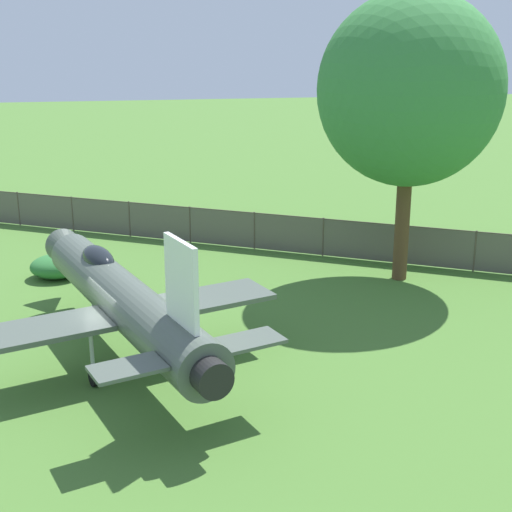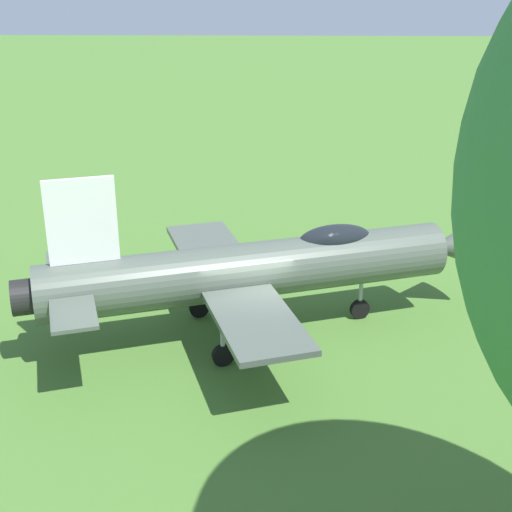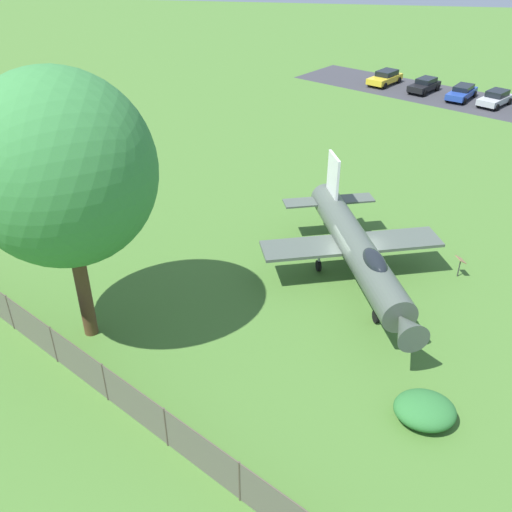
{
  "view_description": "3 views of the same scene",
  "coord_description": "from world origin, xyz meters",
  "px_view_note": "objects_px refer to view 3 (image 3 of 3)",
  "views": [
    {
      "loc": [
        -21.63,
        0.21,
        9.94
      ],
      "look_at": [
        2.41,
        -4.67,
        2.5
      ],
      "focal_mm": 50.84,
      "sensor_mm": 36.0,
      "label": 1
    },
    {
      "loc": [
        0.63,
        -18.25,
        9.94
      ],
      "look_at": [
        0.22,
        -0.8,
        2.8
      ],
      "focal_mm": 49.34,
      "sensor_mm": 36.0,
      "label": 2
    },
    {
      "loc": [
        24.78,
        -1.31,
        16.4
      ],
      "look_at": [
        2.41,
        -4.67,
        2.5
      ],
      "focal_mm": 39.77,
      "sensor_mm": 36.0,
      "label": 3
    }
  ],
  "objects_px": {
    "display_jet": "(358,249)",
    "parked_car_yellow": "(385,77)",
    "info_plaque": "(460,262)",
    "shade_tree": "(60,170)",
    "parked_car_silver": "(495,98)",
    "parked_car_black": "(425,85)",
    "parked_car_blue": "(462,92)",
    "shrub_near_fence": "(425,410)"
  },
  "relations": [
    {
      "from": "parked_car_blue",
      "to": "info_plaque",
      "type": "bearing_deg",
      "value": 18.58
    },
    {
      "from": "display_jet",
      "to": "info_plaque",
      "type": "xyz_separation_m",
      "value": [
        -1.54,
        5.33,
        -1.21
      ]
    },
    {
      "from": "display_jet",
      "to": "parked_car_blue",
      "type": "bearing_deg",
      "value": 145.11
    },
    {
      "from": "display_jet",
      "to": "shrub_near_fence",
      "type": "xyz_separation_m",
      "value": [
        8.74,
        2.57,
        -1.56
      ]
    },
    {
      "from": "shade_tree",
      "to": "parked_car_silver",
      "type": "relative_size",
      "value": 2.62
    },
    {
      "from": "display_jet",
      "to": "parked_car_yellow",
      "type": "xyz_separation_m",
      "value": [
        -39.5,
        3.2,
        -1.31
      ]
    },
    {
      "from": "parked_car_blue",
      "to": "display_jet",
      "type": "bearing_deg",
      "value": 10.65
    },
    {
      "from": "shrub_near_fence",
      "to": "display_jet",
      "type": "bearing_deg",
      "value": -163.61
    },
    {
      "from": "shade_tree",
      "to": "parked_car_black",
      "type": "distance_m",
      "value": 47.26
    },
    {
      "from": "display_jet",
      "to": "parked_car_silver",
      "type": "bearing_deg",
      "value": 139.89
    },
    {
      "from": "parked_car_silver",
      "to": "parked_car_blue",
      "type": "distance_m",
      "value": 3.37
    },
    {
      "from": "info_plaque",
      "to": "parked_car_silver",
      "type": "relative_size",
      "value": 0.25
    },
    {
      "from": "info_plaque",
      "to": "parked_car_silver",
      "type": "distance_m",
      "value": 32.62
    },
    {
      "from": "display_jet",
      "to": "parked_car_silver",
      "type": "xyz_separation_m",
      "value": [
        -33.14,
        13.42,
        -1.32
      ]
    },
    {
      "from": "info_plaque",
      "to": "parked_car_black",
      "type": "xyz_separation_m",
      "value": [
        -35.51,
        1.79,
        -0.12
      ]
    },
    {
      "from": "shrub_near_fence",
      "to": "parked_car_blue",
      "type": "height_order",
      "value": "parked_car_blue"
    },
    {
      "from": "parked_car_black",
      "to": "display_jet",
      "type": "bearing_deg",
      "value": 22.3
    },
    {
      "from": "parked_car_blue",
      "to": "parked_car_yellow",
      "type": "relative_size",
      "value": 0.99
    },
    {
      "from": "shrub_near_fence",
      "to": "parked_car_yellow",
      "type": "bearing_deg",
      "value": 179.26
    },
    {
      "from": "shade_tree",
      "to": "parked_car_silver",
      "type": "xyz_separation_m",
      "value": [
        -38.81,
        25.2,
        -7.15
      ]
    },
    {
      "from": "shade_tree",
      "to": "info_plaque",
      "type": "relative_size",
      "value": 10.3
    },
    {
      "from": "info_plaque",
      "to": "parked_car_silver",
      "type": "height_order",
      "value": "parked_car_silver"
    },
    {
      "from": "shrub_near_fence",
      "to": "info_plaque",
      "type": "relative_size",
      "value": 2.02
    },
    {
      "from": "shade_tree",
      "to": "info_plaque",
      "type": "height_order",
      "value": "shade_tree"
    },
    {
      "from": "shrub_near_fence",
      "to": "parked_car_yellow",
      "type": "relative_size",
      "value": 0.46
    },
    {
      "from": "display_jet",
      "to": "shade_tree",
      "type": "relative_size",
      "value": 1.14
    },
    {
      "from": "shade_tree",
      "to": "parked_car_silver",
      "type": "bearing_deg",
      "value": 147.01
    },
    {
      "from": "parked_car_blue",
      "to": "parked_car_yellow",
      "type": "xyz_separation_m",
      "value": [
        -4.59,
        -7.36,
        0.05
      ]
    },
    {
      "from": "info_plaque",
      "to": "parked_car_black",
      "type": "bearing_deg",
      "value": 177.12
    },
    {
      "from": "info_plaque",
      "to": "parked_car_black",
      "type": "relative_size",
      "value": 0.26
    },
    {
      "from": "display_jet",
      "to": "info_plaque",
      "type": "bearing_deg",
      "value": 87.99
    },
    {
      "from": "display_jet",
      "to": "shrub_near_fence",
      "type": "bearing_deg",
      "value": -1.68
    },
    {
      "from": "shrub_near_fence",
      "to": "parked_car_black",
      "type": "xyz_separation_m",
      "value": [
        -45.78,
        4.55,
        0.23
      ]
    },
    {
      "from": "parked_car_black",
      "to": "parked_car_yellow",
      "type": "height_order",
      "value": "parked_car_yellow"
    },
    {
      "from": "shrub_near_fence",
      "to": "parked_car_silver",
      "type": "bearing_deg",
      "value": 165.48
    },
    {
      "from": "parked_car_silver",
      "to": "parked_car_yellow",
      "type": "distance_m",
      "value": 12.04
    },
    {
      "from": "display_jet",
      "to": "parked_car_yellow",
      "type": "relative_size",
      "value": 2.68
    },
    {
      "from": "info_plaque",
      "to": "shade_tree",
      "type": "bearing_deg",
      "value": -67.15
    },
    {
      "from": "parked_car_black",
      "to": "parked_car_yellow",
      "type": "xyz_separation_m",
      "value": [
        -2.46,
        -3.92,
        0.02
      ]
    },
    {
      "from": "parked_car_silver",
      "to": "parked_car_black",
      "type": "distance_m",
      "value": 7.41
    },
    {
      "from": "parked_car_yellow",
      "to": "shade_tree",
      "type": "bearing_deg",
      "value": 13.62
    },
    {
      "from": "info_plaque",
      "to": "parked_car_black",
      "type": "height_order",
      "value": "parked_car_black"
    }
  ]
}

